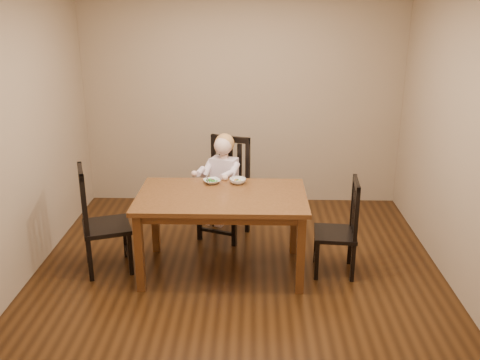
{
  "coord_description": "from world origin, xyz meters",
  "views": [
    {
      "loc": [
        0.14,
        -4.66,
        2.59
      ],
      "look_at": [
        0.01,
        0.25,
        0.88
      ],
      "focal_mm": 40.0,
      "sensor_mm": 36.0,
      "label": 1
    }
  ],
  "objects_px": {
    "dining_table": "(222,204)",
    "chair_right": "(340,229)",
    "toddler": "(223,177)",
    "chair_child": "(226,190)",
    "chair_left": "(100,222)",
    "bowl_veg": "(238,181)",
    "bowl_peas": "(212,181)"
  },
  "relations": [
    {
      "from": "chair_left",
      "to": "dining_table",
      "type": "bearing_deg",
      "value": 70.4
    },
    {
      "from": "dining_table",
      "to": "toddler",
      "type": "height_order",
      "value": "toddler"
    },
    {
      "from": "chair_right",
      "to": "bowl_peas",
      "type": "height_order",
      "value": "chair_right"
    },
    {
      "from": "bowl_veg",
      "to": "chair_left",
      "type": "bearing_deg",
      "value": -166.1
    },
    {
      "from": "chair_child",
      "to": "chair_left",
      "type": "relative_size",
      "value": 1.05
    },
    {
      "from": "chair_left",
      "to": "bowl_veg",
      "type": "xyz_separation_m",
      "value": [
        1.32,
        0.33,
        0.31
      ]
    },
    {
      "from": "chair_child",
      "to": "chair_right",
      "type": "height_order",
      "value": "chair_child"
    },
    {
      "from": "chair_right",
      "to": "bowl_veg",
      "type": "distance_m",
      "value": 1.11
    },
    {
      "from": "dining_table",
      "to": "toddler",
      "type": "xyz_separation_m",
      "value": [
        -0.03,
        0.8,
        -0.01
      ]
    },
    {
      "from": "dining_table",
      "to": "chair_left",
      "type": "relative_size",
      "value": 1.5
    },
    {
      "from": "dining_table",
      "to": "chair_left",
      "type": "bearing_deg",
      "value": -179.65
    },
    {
      "from": "chair_left",
      "to": "toddler",
      "type": "relative_size",
      "value": 1.67
    },
    {
      "from": "toddler",
      "to": "bowl_veg",
      "type": "height_order",
      "value": "toddler"
    },
    {
      "from": "dining_table",
      "to": "bowl_veg",
      "type": "distance_m",
      "value": 0.37
    },
    {
      "from": "chair_child",
      "to": "chair_left",
      "type": "height_order",
      "value": "chair_child"
    },
    {
      "from": "chair_right",
      "to": "bowl_veg",
      "type": "bearing_deg",
      "value": 77.0
    },
    {
      "from": "chair_child",
      "to": "chair_left",
      "type": "distance_m",
      "value": 1.45
    },
    {
      "from": "dining_table",
      "to": "chair_right",
      "type": "xyz_separation_m",
      "value": [
        1.14,
        -0.0,
        -0.25
      ]
    },
    {
      "from": "chair_right",
      "to": "bowl_veg",
      "type": "xyz_separation_m",
      "value": [
        -1.0,
        0.32,
        0.37
      ]
    },
    {
      "from": "chair_right",
      "to": "bowl_veg",
      "type": "height_order",
      "value": "chair_right"
    },
    {
      "from": "toddler",
      "to": "bowl_veg",
      "type": "distance_m",
      "value": 0.53
    },
    {
      "from": "dining_table",
      "to": "chair_child",
      "type": "xyz_separation_m",
      "value": [
        -0.01,
        0.86,
        -0.17
      ]
    },
    {
      "from": "chair_left",
      "to": "bowl_peas",
      "type": "relative_size",
      "value": 6.59
    },
    {
      "from": "chair_child",
      "to": "bowl_veg",
      "type": "distance_m",
      "value": 0.63
    },
    {
      "from": "chair_child",
      "to": "bowl_veg",
      "type": "height_order",
      "value": "chair_child"
    },
    {
      "from": "chair_child",
      "to": "chair_left",
      "type": "bearing_deg",
      "value": 57.38
    },
    {
      "from": "dining_table",
      "to": "chair_child",
      "type": "distance_m",
      "value": 0.87
    },
    {
      "from": "bowl_veg",
      "to": "dining_table",
      "type": "bearing_deg",
      "value": -114.04
    },
    {
      "from": "chair_left",
      "to": "bowl_peas",
      "type": "height_order",
      "value": "chair_left"
    },
    {
      "from": "chair_child",
      "to": "bowl_peas",
      "type": "xyz_separation_m",
      "value": [
        -0.11,
        -0.54,
        0.29
      ]
    },
    {
      "from": "chair_child",
      "to": "toddler",
      "type": "distance_m",
      "value": 0.18
    },
    {
      "from": "dining_table",
      "to": "bowl_veg",
      "type": "bearing_deg",
      "value": 65.96
    }
  ]
}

